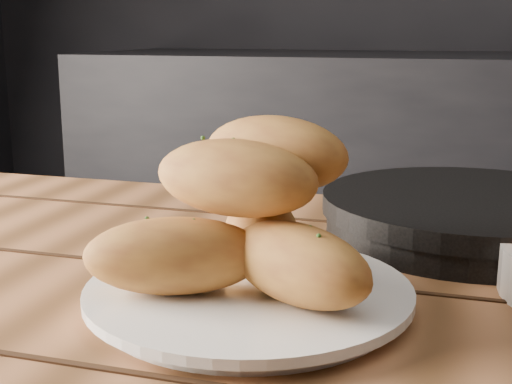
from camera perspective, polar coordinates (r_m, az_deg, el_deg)
name	(u,v)px	position (r m, az deg, el deg)	size (l,w,h in m)	color
plate	(249,295)	(0.58, -0.59, -8.26)	(0.26, 0.26, 0.02)	white
bread_rolls	(248,217)	(0.56, -0.65, -2.02)	(0.25, 0.21, 0.13)	#BE8435
skillet	(473,215)	(0.79, 16.97, -1.77)	(0.45, 0.32, 0.05)	black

